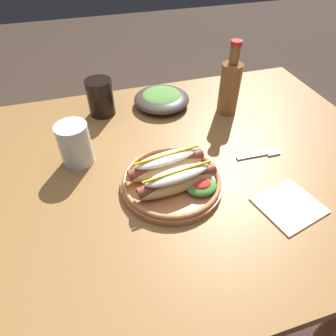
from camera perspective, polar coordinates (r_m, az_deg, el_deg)
ground_plane at (r=1.36m, az=-2.99°, el=-23.59°), size 8.00×8.00×0.00m
dining_table at (r=0.82m, az=-4.60°, el=-5.46°), size 1.35×0.86×0.74m
hot_dog_plate at (r=0.69m, az=0.95°, el=-1.91°), size 0.24×0.24×0.08m
fork at (r=0.83m, az=17.68°, el=2.59°), size 0.12×0.03×0.00m
soda_cup at (r=0.95m, az=-12.96°, el=13.21°), size 0.08×0.08×0.11m
water_cup at (r=0.77m, az=-17.59°, el=4.40°), size 0.08×0.08×0.11m
glass_bottle at (r=0.94m, az=11.89°, el=15.27°), size 0.06×0.06×0.22m
side_bowl at (r=0.98m, az=-1.26°, el=13.37°), size 0.18×0.18×0.05m
napkin at (r=0.72m, az=22.43°, el=-6.72°), size 0.15×0.15×0.00m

